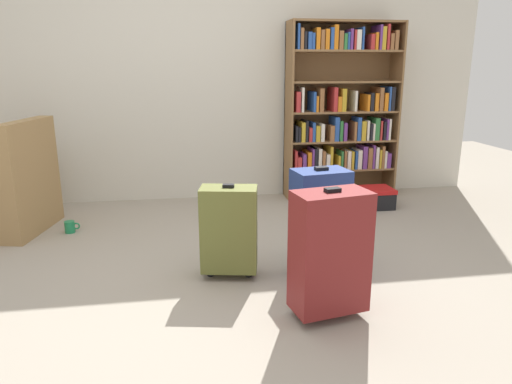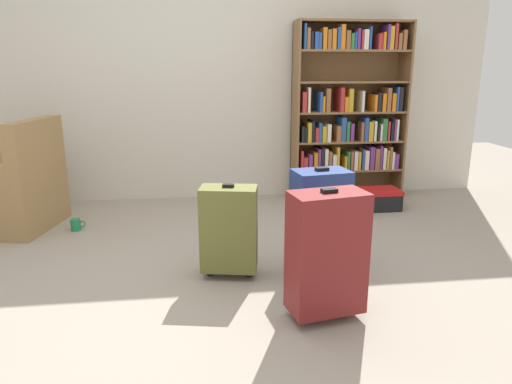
{
  "view_description": "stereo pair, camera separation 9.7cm",
  "coord_description": "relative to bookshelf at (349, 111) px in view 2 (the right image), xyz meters",
  "views": [
    {
      "loc": [
        -0.2,
        -2.61,
        1.3
      ],
      "look_at": [
        0.25,
        0.14,
        0.55
      ],
      "focal_mm": 32.77,
      "sensor_mm": 36.0,
      "label": 1
    },
    {
      "loc": [
        -0.1,
        -2.62,
        1.3
      ],
      "look_at": [
        0.25,
        0.14,
        0.55
      ],
      "focal_mm": 32.77,
      "sensor_mm": 36.0,
      "label": 2
    }
  ],
  "objects": [
    {
      "name": "armchair",
      "position": [
        -3.02,
        -0.58,
        -0.56
      ],
      "size": [
        0.83,
        0.83,
        0.9
      ],
      "color": "#9E7A4C",
      "rests_on": "ground"
    },
    {
      "name": "back_wall",
      "position": [
        -1.39,
        0.22,
        0.43
      ],
      "size": [
        5.69,
        0.1,
        2.6
      ],
      "primitive_type": "cube",
      "color": "beige",
      "rests_on": "ground"
    },
    {
      "name": "bookshelf",
      "position": [
        0.0,
        0.0,
        0.0
      ],
      "size": [
        1.1,
        0.31,
        1.72
      ],
      "color": "brown",
      "rests_on": "ground"
    },
    {
      "name": "suitcase_olive",
      "position": [
        -1.32,
        -1.73,
        -0.56
      ],
      "size": [
        0.38,
        0.26,
        0.61
      ],
      "color": "brown",
      "rests_on": "ground"
    },
    {
      "name": "suitcase_navy_blue",
      "position": [
        -0.74,
        -1.75,
        -0.51
      ],
      "size": [
        0.37,
        0.27,
        0.7
      ],
      "color": "navy",
      "rests_on": "ground"
    },
    {
      "name": "suitcase_dark_red",
      "position": [
        -0.85,
        -2.31,
        -0.5
      ],
      "size": [
        0.42,
        0.29,
        0.71
      ],
      "color": "maroon",
      "rests_on": "ground"
    },
    {
      "name": "storage_box",
      "position": [
        0.12,
        -0.45,
        -0.77
      ],
      "size": [
        0.49,
        0.28,
        0.19
      ],
      "color": "black",
      "rests_on": "ground"
    },
    {
      "name": "ground_plane",
      "position": [
        -1.39,
        -1.87,
        -0.87
      ],
      "size": [
        9.96,
        9.96,
        0.0
      ],
      "primitive_type": "plane",
      "color": "#9E9384"
    },
    {
      "name": "mug",
      "position": [
        -2.5,
        -0.72,
        -0.82
      ],
      "size": [
        0.12,
        0.08,
        0.1
      ],
      "color": "#1E7F4C",
      "rests_on": "ground"
    }
  ]
}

